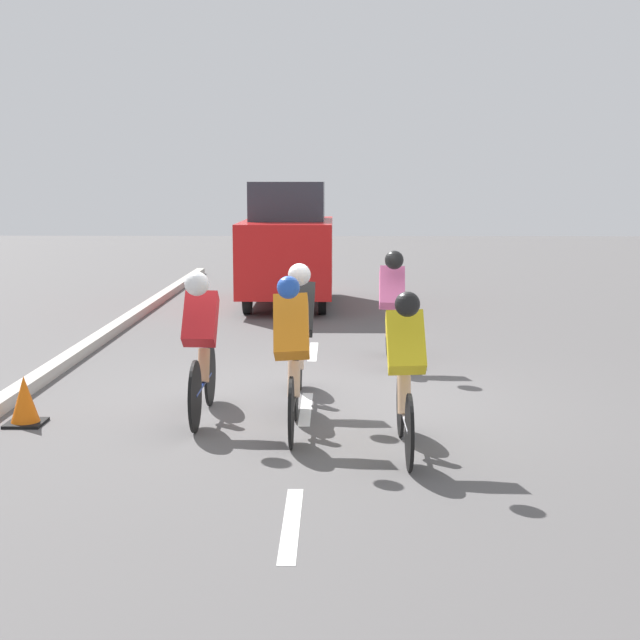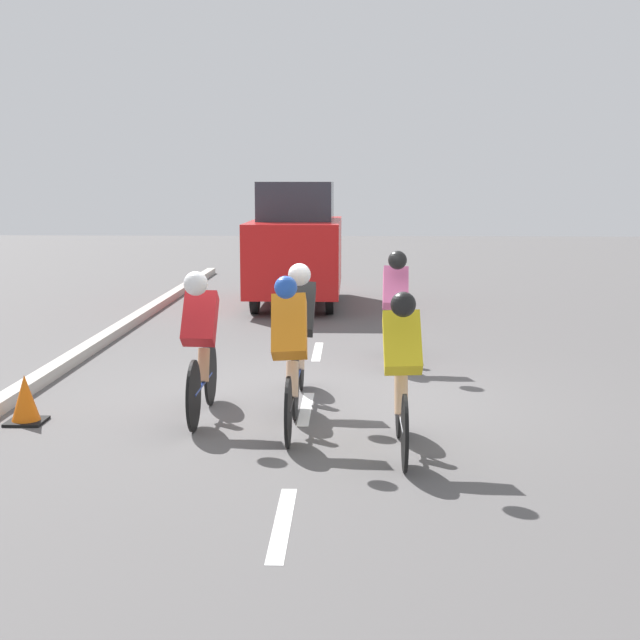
# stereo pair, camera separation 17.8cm
# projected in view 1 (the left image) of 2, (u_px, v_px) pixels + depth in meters

# --- Properties ---
(ground_plane) EXTENTS (60.00, 60.00, 0.00)m
(ground_plane) POSITION_uv_depth(u_px,v_px,m) (307.00, 399.00, 9.83)
(ground_plane) COLOR #565454
(lane_stripe_near) EXTENTS (0.12, 1.40, 0.01)m
(lane_stripe_near) POSITION_uv_depth(u_px,v_px,m) (291.00, 523.00, 6.24)
(lane_stripe_near) COLOR white
(lane_stripe_near) RESTS_ON ground
(lane_stripe_mid) EXTENTS (0.12, 1.40, 0.01)m
(lane_stripe_mid) POSITION_uv_depth(u_px,v_px,m) (306.00, 408.00, 9.40)
(lane_stripe_mid) COLOR white
(lane_stripe_mid) RESTS_ON ground
(lane_stripe_far) EXTENTS (0.12, 1.40, 0.01)m
(lane_stripe_far) POSITION_uv_depth(u_px,v_px,m) (313.00, 351.00, 12.56)
(lane_stripe_far) COLOR white
(lane_stripe_far) RESTS_ON ground
(curb) EXTENTS (0.20, 28.00, 0.14)m
(curb) POSITION_uv_depth(u_px,v_px,m) (5.00, 401.00, 9.44)
(curb) COLOR #B7B2A8
(curb) RESTS_ON ground
(cyclist_yellow) EXTENTS (0.34, 1.66, 1.47)m
(cyclist_yellow) POSITION_uv_depth(u_px,v_px,m) (405.00, 368.00, 7.71)
(cyclist_yellow) COLOR black
(cyclist_yellow) RESTS_ON ground
(cyclist_black) EXTENTS (0.35, 1.70, 1.54)m
(cyclist_black) POSITION_uv_depth(u_px,v_px,m) (299.00, 328.00, 9.55)
(cyclist_black) COLOR black
(cyclist_black) RESTS_ON ground
(cyclist_red) EXTENTS (0.33, 1.73, 1.52)m
(cyclist_red) POSITION_uv_depth(u_px,v_px,m) (201.00, 341.00, 8.84)
(cyclist_red) COLOR black
(cyclist_red) RESTS_ON ground
(cyclist_pink) EXTENTS (0.34, 1.60, 1.51)m
(cyclist_pink) POSITION_uv_depth(u_px,v_px,m) (392.00, 303.00, 11.57)
(cyclist_pink) COLOR black
(cyclist_pink) RESTS_ON ground
(cyclist_orange) EXTENTS (0.35, 1.62, 1.54)m
(cyclist_orange) POSITION_uv_depth(u_px,v_px,m) (292.00, 351.00, 8.31)
(cyclist_orange) COLOR black
(cyclist_orange) RESTS_ON ground
(support_car) EXTENTS (1.70, 3.82, 2.37)m
(support_car) POSITION_uv_depth(u_px,v_px,m) (288.00, 245.00, 17.18)
(support_car) COLOR black
(support_car) RESTS_ON ground
(traffic_cone) EXTENTS (0.36, 0.36, 0.49)m
(traffic_cone) POSITION_uv_depth(u_px,v_px,m) (25.00, 401.00, 8.76)
(traffic_cone) COLOR black
(traffic_cone) RESTS_ON ground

